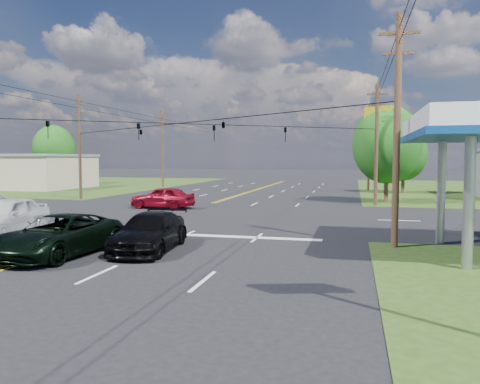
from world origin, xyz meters
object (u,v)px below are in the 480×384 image
(retail_nw, at_px, (19,172))
(pole_left_far, at_px, (162,148))
(pole_nw, at_px, (80,145))
(tree_far_l, at_px, (54,149))
(pole_ne, at_px, (376,143))
(suv_black, at_px, (150,232))
(tree_right_b, at_px, (404,154))
(pole_right_far, at_px, (369,146))
(pole_se, at_px, (397,128))
(pickup_dkgreen, at_px, (59,235))
(pickup_white, at_px, (5,216))
(tree_right_a, at_px, (387,145))

(retail_nw, relative_size, pole_left_far, 1.60)
(pole_nw, distance_m, tree_far_l, 29.83)
(pole_ne, bearing_deg, suv_black, -114.67)
(pole_ne, distance_m, tree_right_b, 15.42)
(pole_right_far, distance_m, suv_black, 41.26)
(tree_right_b, bearing_deg, pole_nw, -153.05)
(pole_se, distance_m, pickup_dkgreen, 13.96)
(pole_nw, xyz_separation_m, pickup_white, (8.09, -19.12, -3.99))
(tree_far_l, bearing_deg, pole_nw, -50.44)
(pole_se, xyz_separation_m, tree_right_a, (1.00, 21.00, -0.05))
(pole_se, height_order, suv_black, pole_se)
(tree_far_l, bearing_deg, pickup_dkgreen, -54.55)
(pole_se, bearing_deg, pole_left_far, 125.10)
(pole_right_far, xyz_separation_m, tree_right_b, (3.50, -4.00, -0.95))
(tree_right_b, relative_size, suv_black, 1.38)
(retail_nw, bearing_deg, pole_se, -35.79)
(pickup_dkgreen, bearing_deg, tree_right_b, 70.42)
(pole_nw, distance_m, pole_ne, 26.00)
(pole_right_far, xyz_separation_m, pickup_white, (-17.91, -38.12, -4.24))
(tree_far_l, distance_m, pickup_dkgreen, 56.21)
(pole_left_far, xyz_separation_m, pole_right_far, (26.00, 0.00, 0.00))
(pole_ne, height_order, suv_black, pole_ne)
(retail_nw, distance_m, pole_left_far, 18.30)
(suv_black, distance_m, pickup_white, 8.50)
(pole_se, distance_m, pole_right_far, 37.00)
(pole_right_far, bearing_deg, suv_black, -103.53)
(tree_right_a, bearing_deg, tree_right_b, 78.23)
(tree_right_b, distance_m, tree_far_l, 49.17)
(tree_right_a, relative_size, tree_right_b, 1.15)
(tree_right_b, xyz_separation_m, tree_far_l, (-48.50, 8.00, 0.98))
(pole_nw, height_order, pole_ne, same)
(pole_right_far, bearing_deg, tree_far_l, 174.92)
(pickup_white, bearing_deg, tree_far_l, 115.09)
(pole_se, distance_m, tree_right_a, 21.02)
(pole_right_far, bearing_deg, tree_right_b, -48.81)
(retail_nw, xyz_separation_m, pole_left_far, (17.00, 6.00, 3.17))
(pole_right_far, height_order, suv_black, pole_right_far)
(pole_left_far, distance_m, tree_far_l, 19.42)
(pole_ne, height_order, tree_right_a, pole_ne)
(suv_black, bearing_deg, pole_nw, 122.91)
(pickup_dkgreen, distance_m, pickup_white, 6.46)
(pole_se, xyz_separation_m, suv_black, (-9.59, -2.88, -4.17))
(pole_nw, bearing_deg, pickup_dkgreen, -59.20)
(retail_nw, height_order, tree_right_a, tree_right_a)
(tree_right_a, height_order, tree_far_l, tree_far_l)
(retail_nw, relative_size, pole_nw, 1.68)
(pole_se, relative_size, pole_left_far, 0.95)
(pole_nw, relative_size, pole_right_far, 0.95)
(tree_far_l, height_order, pickup_white, tree_far_l)
(tree_far_l, xyz_separation_m, suv_black, (35.41, -43.88, -4.45))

